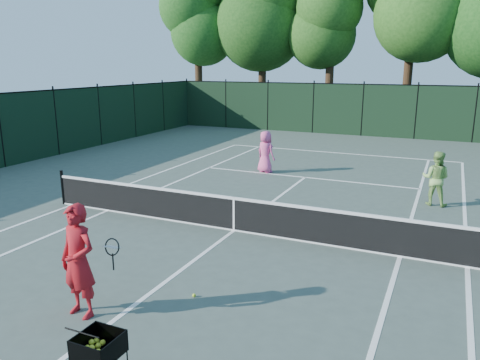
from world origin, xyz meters
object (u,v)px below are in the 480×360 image
at_px(player_green, 436,178).
at_px(loose_ball_midcourt, 194,295).
at_px(coach, 78,261).
at_px(ball_hopper, 99,346).
at_px(player_pink, 266,152).

relative_size(player_green, loose_ball_midcourt, 24.50).
relative_size(coach, loose_ball_midcourt, 29.13).
height_order(coach, loose_ball_midcourt, coach).
distance_m(coach, loose_ball_midcourt, 2.18).
xyz_separation_m(ball_hopper, loose_ball_midcourt, (-0.34, 2.92, -0.79)).
bearing_deg(player_pink, player_green, -175.52).
xyz_separation_m(player_green, loose_ball_midcourt, (-3.78, -8.12, -0.80)).
bearing_deg(loose_ball_midcourt, player_green, 65.03).
bearing_deg(coach, loose_ball_midcourt, 49.56).
height_order(player_pink, player_green, player_green).
distance_m(player_pink, loose_ball_midcourt, 10.43).
xyz_separation_m(player_pink, loose_ball_midcourt, (2.52, -10.09, -0.79)).
xyz_separation_m(player_pink, player_green, (6.30, -1.97, 0.01)).
distance_m(player_green, loose_ball_midcourt, 9.00).
distance_m(ball_hopper, loose_ball_midcourt, 3.04).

